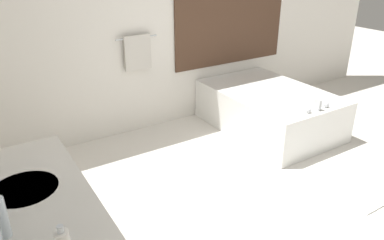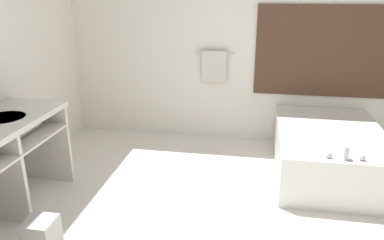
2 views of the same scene
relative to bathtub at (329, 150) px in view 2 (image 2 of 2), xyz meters
The scene contains 4 objects.
ground_plane 1.75m from the bathtub, 127.74° to the right, with size 16.00×16.00×0.00m, color silver.
wall_back_with_blinds 1.71m from the bathtub, 140.00° to the left, with size 7.40×0.13×2.70m.
bathtub is the anchor object (origin of this frame).
waste_bin 2.95m from the bathtub, 143.66° to the right, with size 0.23×0.23×0.27m.
Camera 2 is at (0.25, -2.55, 1.94)m, focal length 35.00 mm.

